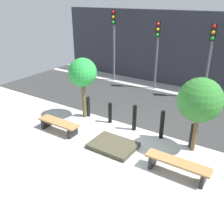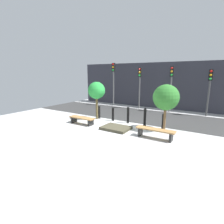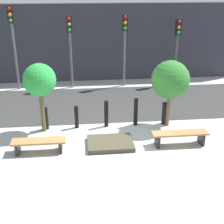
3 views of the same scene
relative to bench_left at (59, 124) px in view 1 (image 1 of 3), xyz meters
The scene contains 16 objects.
ground_plane 2.37m from the bench_left, ahead, with size 18.00×18.00×0.00m, color #B5B5B5.
road_strip 4.69m from the bench_left, 60.37° to the left, with size 18.00×4.27×0.01m, color #333333.
building_facade 8.34m from the bench_left, 73.53° to the left, with size 16.20×0.50×4.03m, color #33333D.
bench_left is the anchor object (origin of this frame).
bench_right 4.63m from the bench_left, ahead, with size 1.88×0.44×0.47m.
planter_bed 2.34m from the bench_left, ahead, with size 1.53×1.14×0.15m, color #423E2E.
tree_behind_left_bench 2.23m from the bench_left, 90.00° to the left, with size 1.15×1.15×2.53m.
tree_behind_right_bench 5.10m from the bench_left, 18.36° to the left, with size 1.39×1.39×2.51m.
bollard_far_left 1.70m from the bench_left, 87.03° to the left, with size 0.15×0.15×0.87m, color black.
bollard_left 2.08m from the bench_left, 54.57° to the left, with size 0.15×0.15×0.85m, color black.
bollard_center 2.87m from the bench_left, 36.10° to the left, with size 0.16×0.16×1.02m, color black.
bollard_right 3.83m from the bench_left, 26.21° to the left, with size 0.15×0.15×1.08m, color black.
bollard_far_right 4.85m from the bench_left, 20.39° to the left, with size 0.19×0.19×0.86m, color black.
traffic_light_west 7.15m from the bench_left, 104.82° to the left, with size 0.28×0.27×4.03m.
traffic_light_mid_west 6.91m from the bench_left, 81.49° to the left, with size 0.28×0.27×3.56m.
traffic_light_mid_east 7.76m from the bench_left, 60.58° to the left, with size 0.28×0.27×3.61m.
Camera 1 is at (3.93, -6.26, 4.72)m, focal length 40.00 mm.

